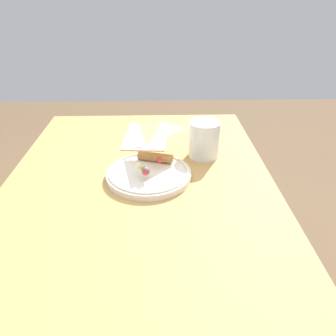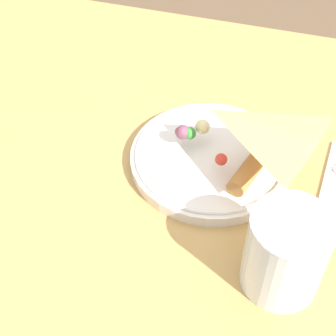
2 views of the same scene
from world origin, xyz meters
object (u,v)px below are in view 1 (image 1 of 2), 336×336
Objects in this scene: milk_glass at (204,141)px; butter_knife at (147,133)px; napkin_folded at (146,136)px; plate_pizza at (149,172)px; dining_table at (139,251)px.

milk_glass is 0.23m from butter_knife.
napkin_folded is (-0.14, -0.17, -0.05)m from milk_glass.
milk_glass reaches higher than butter_knife.
plate_pizza reaches higher than butter_knife.
dining_table is at bearing -8.94° from plate_pizza.
milk_glass is 0.55× the size of butter_knife.
butter_knife is (-0.15, -0.16, -0.04)m from milk_glass.
butter_knife is (-0.26, -0.01, -0.01)m from plate_pizza.
butter_knife is (-0.01, 0.00, 0.00)m from napkin_folded.
milk_glass is at bearing 145.93° from dining_table.
butter_knife is at bearing -177.27° from plate_pizza.
napkin_folded is at bearing -129.77° from milk_glass.
napkin_folded is at bearing 178.75° from dining_table.
plate_pizza is (-0.15, 0.02, 0.13)m from dining_table.
plate_pizza is 1.00× the size of napkin_folded.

